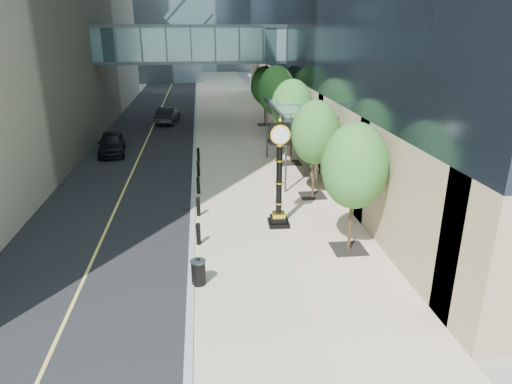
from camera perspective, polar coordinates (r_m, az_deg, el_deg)
ground at (r=16.58m, az=2.48°, el=-12.70°), size 320.00×320.00×0.00m
road at (r=54.68m, az=-11.78°, el=10.23°), size 8.00×180.00×0.02m
sidewalk at (r=54.58m, az=-3.25°, el=10.61°), size 8.00×180.00×0.06m
curb at (r=54.48m, az=-7.52°, el=10.46°), size 0.25×180.00×0.07m
skywalk at (r=41.77m, az=-8.10°, el=18.16°), size 17.00×4.20×5.80m
entrance_canopy at (r=28.75m, az=5.07°, el=10.43°), size 3.00×8.00×4.38m
bollard_row at (r=24.27m, az=-7.21°, el=-0.49°), size 0.20×16.20×0.90m
street_trees at (r=31.29m, az=4.32°, el=10.59°), size 2.93×28.65×6.02m
street_clock at (r=20.93m, az=2.90°, el=1.38°), size 1.00×1.00×5.10m
trash_bin at (r=16.96m, az=-7.20°, el=-10.01°), size 0.67×0.67×0.90m
pedestrian at (r=27.46m, az=7.32°, el=2.70°), size 0.61×0.43×1.57m
car_near at (r=35.46m, az=-17.61°, el=5.82°), size 2.42×4.82×1.58m
car_far at (r=45.90m, az=-10.96°, el=9.45°), size 2.24×4.89×1.56m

